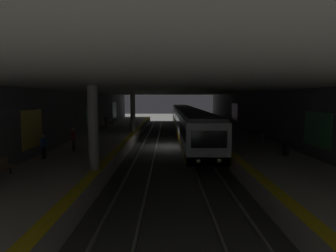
{
  "coord_description": "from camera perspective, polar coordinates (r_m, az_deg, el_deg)",
  "views": [
    {
      "loc": [
        -27.89,
        0.39,
        4.94
      ],
      "look_at": [
        8.68,
        0.26,
        1.25
      ],
      "focal_mm": 29.58,
      "sensor_mm": 36.0,
      "label": 1
    }
  ],
  "objects": [
    {
      "name": "metro_train",
      "position": [
        36.98,
        3.81,
        1.24
      ],
      "size": [
        39.85,
        2.83,
        3.49
      ],
      "color": "#B7BCC6",
      "rests_on": "track_left"
    },
    {
      "name": "person_walking_mid",
      "position": [
        19.49,
        -24.27,
        -3.69
      ],
      "size": [
        0.6,
        0.22,
        1.59
      ],
      "color": "black",
      "rests_on": "platform_right"
    },
    {
      "name": "bench_right_far",
      "position": [
        41.22,
        -11.61,
        0.97
      ],
      "size": [
        1.7,
        0.47,
        0.86
      ],
      "color": "#262628",
      "rests_on": "platform_right"
    },
    {
      "name": "track_right",
      "position": [
        28.36,
        -3.87,
        -4.11
      ],
      "size": [
        60.0,
        1.53,
        0.16
      ],
      "color": "gray",
      "rests_on": "ground"
    },
    {
      "name": "ground_plane",
      "position": [
        28.32,
        0.59,
        -4.28
      ],
      "size": [
        120.0,
        120.0,
        0.0
      ],
      "primitive_type": "plane",
      "color": "#42423F"
    },
    {
      "name": "platform_right",
      "position": [
        28.9,
        -12.53,
        -3.16
      ],
      "size": [
        60.0,
        5.3,
        1.06
      ],
      "color": "#B7B2A8",
      "rests_on": "ground"
    },
    {
      "name": "platform_left",
      "position": [
        29.07,
        13.62,
        -3.13
      ],
      "size": [
        60.0,
        5.3,
        1.06
      ],
      "color": "#B7B2A8",
      "rests_on": "ground"
    },
    {
      "name": "suitcase_rolling",
      "position": [
        20.53,
        23.1,
        -4.61
      ],
      "size": [
        0.42,
        0.26,
        1.01
      ],
      "color": "black",
      "rests_on": "platform_left"
    },
    {
      "name": "person_waiting_near",
      "position": [
        21.52,
        -18.91,
        -2.42
      ],
      "size": [
        0.6,
        0.24,
        1.72
      ],
      "color": "#363636",
      "rests_on": "platform_right"
    },
    {
      "name": "bench_left_far",
      "position": [
        41.46,
        12.22,
        0.98
      ],
      "size": [
        1.7,
        0.47,
        0.86
      ],
      "color": "#262628",
      "rests_on": "platform_left"
    },
    {
      "name": "track_left",
      "position": [
        28.42,
        5.04,
        -4.1
      ],
      "size": [
        60.0,
        1.53,
        0.16
      ],
      "color": "gray",
      "rests_on": "ground"
    },
    {
      "name": "wall_right",
      "position": [
        29.43,
        -18.14,
        1.31
      ],
      "size": [
        60.0,
        0.56,
        5.6
      ],
      "color": "#56565B",
      "rests_on": "ground"
    },
    {
      "name": "bench_right_mid",
      "position": [
        36.64,
        -13.05,
        0.35
      ],
      "size": [
        1.7,
        0.47,
        0.86
      ],
      "color": "#262628",
      "rests_on": "platform_right"
    },
    {
      "name": "bench_left_mid",
      "position": [
        34.99,
        14.57,
        0.06
      ],
      "size": [
        1.7,
        0.47,
        0.86
      ],
      "color": "#262628",
      "rests_on": "platform_left"
    },
    {
      "name": "person_standing_far",
      "position": [
        37.66,
        10.12,
        1.07
      ],
      "size": [
        0.6,
        0.22,
        1.6
      ],
      "color": "#262626",
      "rests_on": "platform_left"
    },
    {
      "name": "ceiling_slab",
      "position": [
        27.9,
        0.6,
        7.54
      ],
      "size": [
        60.0,
        19.4,
        0.4
      ],
      "color": "beige",
      "rests_on": "wall_left"
    },
    {
      "name": "person_boarding",
      "position": [
        36.47,
        -12.73,
        0.99
      ],
      "size": [
        0.6,
        0.24,
        1.72
      ],
      "color": "#3C3C3C",
      "rests_on": "platform_right"
    },
    {
      "name": "pillar_near",
      "position": [
        15.36,
        -15.14,
        -0.47
      ],
      "size": [
        0.56,
        0.56,
        4.55
      ],
      "color": "gray",
      "rests_on": "platform_right"
    },
    {
      "name": "trash_bin",
      "position": [
        25.07,
        18.88,
        -2.49
      ],
      "size": [
        0.44,
        0.44,
        0.85
      ],
      "color": "#595B5E",
      "rests_on": "platform_left"
    },
    {
      "name": "wall_left",
      "position": [
        29.65,
        19.18,
        1.31
      ],
      "size": [
        60.0,
        0.56,
        5.6
      ],
      "color": "#56565B",
      "rests_on": "ground"
    },
    {
      "name": "pillar_far",
      "position": [
        32.27,
        -7.26,
        2.85
      ],
      "size": [
        0.56,
        0.56,
        4.55
      ],
      "color": "gray",
      "rests_on": "platform_right"
    },
    {
      "name": "bench_right_near",
      "position": [
        15.92,
        -31.24,
        -7.28
      ],
      "size": [
        1.7,
        0.47,
        0.86
      ],
      "color": "#262628",
      "rests_on": "platform_right"
    },
    {
      "name": "bench_left_near",
      "position": [
        31.92,
        16.03,
        -0.51
      ],
      "size": [
        1.7,
        0.47,
        0.86
      ],
      "color": "#262628",
      "rests_on": "platform_left"
    }
  ]
}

